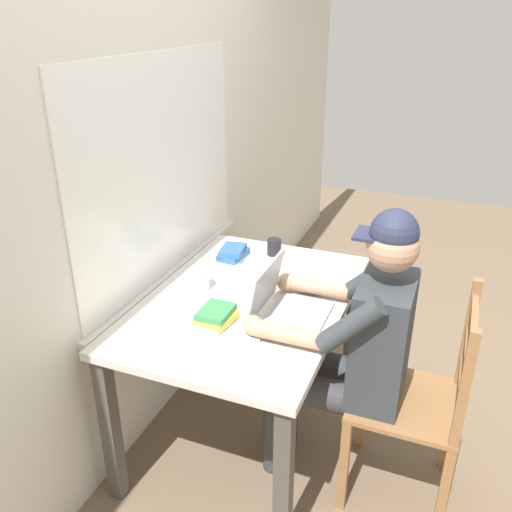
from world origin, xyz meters
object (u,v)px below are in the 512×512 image
(wooden_chair, at_px, (420,403))
(book_stack_main, at_px, (216,317))
(coffee_mug_white, at_px, (253,277))
(desk, at_px, (247,318))
(computer_mouse, at_px, (312,287))
(coffee_mug_dark, at_px, (274,248))
(seated_person, at_px, (354,340))
(laptop, at_px, (285,305))
(book_stack_side, at_px, (233,254))
(coffee_mug_spare, at_px, (200,279))

(wooden_chair, distance_m, book_stack_main, 0.88)
(book_stack_main, bearing_deg, coffee_mug_white, -2.51)
(desk, bearing_deg, coffee_mug_white, 9.25)
(wooden_chair, xyz_separation_m, computer_mouse, (0.25, 0.53, 0.29))
(coffee_mug_white, xyz_separation_m, coffee_mug_dark, (0.34, 0.02, 0.00))
(desk, bearing_deg, seated_person, -99.09)
(laptop, height_order, coffee_mug_dark, laptop)
(seated_person, distance_m, computer_mouse, 0.36)
(coffee_mug_dark, height_order, book_stack_main, coffee_mug_dark)
(computer_mouse, height_order, book_stack_side, book_stack_side)
(desk, bearing_deg, computer_mouse, -54.90)
(desk, height_order, book_stack_main, book_stack_main)
(coffee_mug_white, bearing_deg, computer_mouse, -76.92)
(desk, xyz_separation_m, wooden_chair, (-0.08, -0.77, -0.17))
(coffee_mug_white, distance_m, coffee_mug_dark, 0.34)
(desk, xyz_separation_m, seated_person, (-0.08, -0.49, 0.05))
(seated_person, bearing_deg, coffee_mug_white, 69.62)
(seated_person, bearing_deg, desk, 80.91)
(computer_mouse, xyz_separation_m, coffee_mug_dark, (0.28, 0.28, 0.03))
(seated_person, xyz_separation_m, coffee_mug_dark, (0.53, 0.53, 0.09))
(seated_person, bearing_deg, coffee_mug_spare, 84.05)
(coffee_mug_white, relative_size, coffee_mug_spare, 0.96)
(coffee_mug_spare, bearing_deg, coffee_mug_white, -61.45)
(coffee_mug_spare, bearing_deg, wooden_chair, -94.28)
(coffee_mug_dark, bearing_deg, seated_person, -134.97)
(wooden_chair, bearing_deg, coffee_mug_dark, 56.91)
(coffee_mug_spare, distance_m, book_stack_main, 0.31)
(laptop, bearing_deg, desk, 66.35)
(laptop, height_order, coffee_mug_spare, laptop)
(computer_mouse, bearing_deg, book_stack_main, 146.14)
(seated_person, relative_size, computer_mouse, 12.58)
(desk, relative_size, wooden_chair, 1.27)
(laptop, distance_m, coffee_mug_white, 0.29)
(coffee_mug_spare, xyz_separation_m, book_stack_main, (-0.24, -0.19, -0.02))
(wooden_chair, bearing_deg, coffee_mug_spare, 85.72)
(book_stack_main, bearing_deg, desk, -7.87)
(coffee_mug_white, height_order, coffee_mug_spare, coffee_mug_spare)
(desk, bearing_deg, book_stack_main, 172.13)
(computer_mouse, xyz_separation_m, coffee_mug_white, (-0.06, 0.26, 0.03))
(computer_mouse, bearing_deg, wooden_chair, -115.28)
(seated_person, bearing_deg, book_stack_side, 60.23)
(coffee_mug_dark, distance_m, coffee_mug_spare, 0.49)
(computer_mouse, relative_size, coffee_mug_white, 0.85)
(seated_person, xyz_separation_m, laptop, (-0.01, 0.29, 0.10))
(coffee_mug_white, distance_m, book_stack_side, 0.29)
(desk, height_order, laptop, laptop)
(coffee_mug_white, height_order, book_stack_main, coffee_mug_white)
(wooden_chair, xyz_separation_m, book_stack_side, (0.40, 0.98, 0.31))
(seated_person, xyz_separation_m, coffee_mug_spare, (0.07, 0.72, 0.10))
(seated_person, relative_size, book_stack_main, 6.13)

